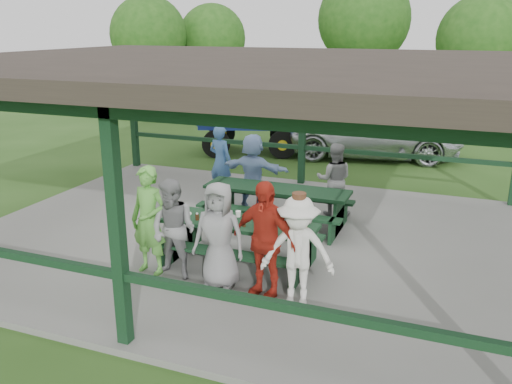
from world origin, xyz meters
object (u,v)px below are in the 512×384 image
at_px(contestant_white_fedora, 298,252).
at_px(pickup_truck, 375,133).
at_px(contestant_grey_left, 174,230).
at_px(contestant_red, 264,240).
at_px(farm_trailer, 251,129).
at_px(picnic_table_near, 240,238).
at_px(spectator_blue, 221,161).
at_px(spectator_grey, 334,179).
at_px(picnic_table_far, 277,201).
at_px(contestant_green, 149,221).
at_px(contestant_grey_mid, 219,236).
at_px(spectator_lblue, 253,171).

height_order(contestant_white_fedora, pickup_truck, contestant_white_fedora).
relative_size(contestant_grey_left, contestant_white_fedora, 0.96).
distance_m(contestant_red, farm_trailer, 9.76).
bearing_deg(picnic_table_near, pickup_truck, 85.47).
height_order(contestant_red, spectator_blue, contestant_red).
bearing_deg(farm_trailer, contestant_white_fedora, -82.95).
bearing_deg(spectator_grey, picnic_table_far, 35.39).
bearing_deg(contestant_white_fedora, contestant_red, 161.23).
relative_size(contestant_green, contestant_red, 1.00).
bearing_deg(pickup_truck, contestant_grey_mid, 165.37).
xyz_separation_m(picnic_table_far, spectator_blue, (-1.80, 1.29, 0.34)).
relative_size(contestant_white_fedora, spectator_blue, 1.00).
distance_m(contestant_white_fedora, pickup_truck, 9.89).
height_order(spectator_lblue, spectator_grey, spectator_lblue).
bearing_deg(contestant_red, picnic_table_far, 117.69).
xyz_separation_m(contestant_green, contestant_grey_left, (0.45, -0.03, -0.08)).
xyz_separation_m(contestant_grey_mid, pickup_truck, (0.69, 9.76, -0.20)).
bearing_deg(picnic_table_far, spectator_lblue, 136.28).
bearing_deg(contestant_white_fedora, spectator_lblue, 109.14).
bearing_deg(pickup_truck, spectator_grey, 170.72).
xyz_separation_m(contestant_grey_mid, spectator_blue, (-1.87, 4.11, 0.01)).
bearing_deg(picnic_table_far, pickup_truck, 83.70).
distance_m(contestant_grey_mid, farm_trailer, 9.46).
xyz_separation_m(picnic_table_near, contestant_grey_left, (-0.76, -0.79, 0.31)).
relative_size(contestant_grey_left, farm_trailer, 0.36).
distance_m(picnic_table_far, contestant_green, 3.01).
height_order(spectator_lblue, farm_trailer, spectator_lblue).
xyz_separation_m(spectator_lblue, spectator_blue, (-1.00, 0.53, 0.01)).
bearing_deg(spectator_lblue, picnic_table_far, 141.37).
distance_m(contestant_green, contestant_grey_mid, 1.23).
relative_size(contestant_grey_left, spectator_lblue, 0.97).
relative_size(contestant_red, farm_trailer, 0.40).
xyz_separation_m(picnic_table_far, contestant_grey_mid, (0.07, -2.81, 0.33)).
relative_size(picnic_table_far, spectator_blue, 1.73).
distance_m(picnic_table_near, contestant_green, 1.48).
bearing_deg(picnic_table_far, picnic_table_near, -88.36).
bearing_deg(farm_trailer, contestant_red, -85.53).
relative_size(spectator_lblue, spectator_blue, 0.99).
bearing_deg(spectator_grey, picnic_table_near, 62.09).
bearing_deg(farm_trailer, picnic_table_near, -87.85).
height_order(contestant_red, spectator_grey, contestant_red).
xyz_separation_m(picnic_table_near, pickup_truck, (0.71, 8.95, 0.14)).
xyz_separation_m(contestant_grey_mid, contestant_red, (0.72, -0.04, 0.06)).
bearing_deg(contestant_white_fedora, pickup_truck, 82.48).
bearing_deg(spectator_blue, pickup_truck, -99.60).
relative_size(contestant_red, contestant_white_fedora, 1.06).
xyz_separation_m(contestant_red, pickup_truck, (-0.03, 9.80, -0.26)).
distance_m(contestant_green, contestant_grey_left, 0.46).
relative_size(spectator_grey, pickup_truck, 0.29).
distance_m(picnic_table_far, farm_trailer, 6.83).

